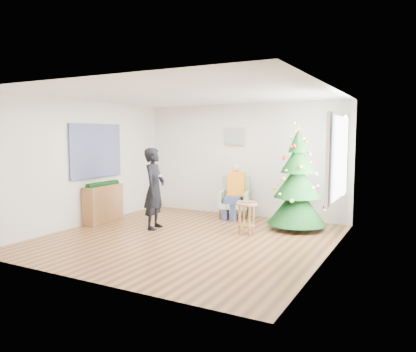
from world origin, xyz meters
The scene contains 19 objects.
floor centered at (0.00, 0.00, 0.00)m, with size 5.00×5.00×0.00m, color brown.
ceiling centered at (0.00, 0.00, 2.60)m, with size 5.00×5.00×0.00m, color white.
wall_back centered at (0.00, 2.50, 1.30)m, with size 5.00×5.00×0.00m, color silver.
wall_front centered at (0.00, -2.50, 1.30)m, with size 5.00×5.00×0.00m, color silver.
wall_left centered at (-2.50, 0.00, 1.30)m, with size 5.00×5.00×0.00m, color silver.
wall_right centered at (2.50, 0.00, 1.30)m, with size 5.00×5.00×0.00m, color silver.
window_panel centered at (2.47, 1.00, 1.50)m, with size 0.04×1.30×1.40m, color white.
curtains centered at (2.44, 1.00, 1.50)m, with size 0.05×1.75×1.50m.
christmas_tree centered at (1.55, 1.66, 0.95)m, with size 1.16×1.16×2.10m.
stool centered at (0.82, 0.80, 0.31)m, with size 0.40×0.40×0.61m.
laptop centered at (0.82, 0.80, 0.62)m, with size 0.33×0.21×0.03m, color silver.
armchair centered at (0.00, 2.06, 0.35)m, with size 0.78×0.75×0.95m.
seated_person centered at (0.02, 2.01, 0.63)m, with size 0.44×0.58×1.25m.
standing_man centered at (-0.99, 0.36, 0.82)m, with size 0.60×0.39×1.63m, color black.
game_controller centered at (-0.82, 0.33, 1.09)m, with size 0.04×0.13×0.04m, color white.
console centered at (-2.33, 0.33, 0.40)m, with size 0.30×1.00×0.80m, color brown.
garland centered at (-2.33, 0.33, 0.82)m, with size 0.14×0.14×0.90m, color black.
tapestry centered at (-2.46, 0.30, 1.55)m, with size 0.03×1.50×1.15m, color black.
framed_picture centered at (-0.20, 2.46, 1.85)m, with size 0.52×0.05×0.42m.
Camera 1 is at (3.76, -6.24, 1.88)m, focal length 35.00 mm.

